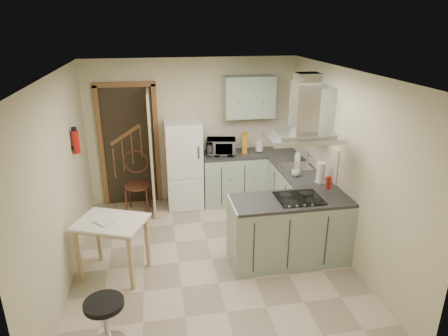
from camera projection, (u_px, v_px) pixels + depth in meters
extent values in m
plane|color=#C1AF96|center=(212.00, 259.00, 5.46)|extent=(4.20, 4.20, 0.00)
plane|color=silver|center=(210.00, 73.00, 4.59)|extent=(4.20, 4.20, 0.00)
plane|color=beige|center=(193.00, 131.00, 6.96)|extent=(3.60, 0.00, 3.60)
plane|color=beige|center=(61.00, 184.00, 4.72)|extent=(0.00, 4.20, 4.20)
plane|color=beige|center=(344.00, 165.00, 5.33)|extent=(0.00, 4.20, 4.20)
cube|color=brown|center=(129.00, 146.00, 6.82)|extent=(1.10, 0.12, 2.10)
cube|color=white|center=(184.00, 164.00, 6.82)|extent=(0.60, 0.60, 1.50)
cube|color=#9EB2A0|center=(233.00, 177.00, 7.07)|extent=(1.08, 0.60, 0.90)
cube|color=#9EB2A0|center=(291.00, 189.00, 6.59)|extent=(0.60, 1.95, 0.90)
cube|color=beige|center=(246.00, 134.00, 7.14)|extent=(1.68, 0.02, 0.50)
cube|color=#9EB2A0|center=(249.00, 97.00, 6.75)|extent=(0.85, 0.35, 0.70)
cube|color=#9EB2A0|center=(311.00, 108.00, 5.87)|extent=(0.35, 0.90, 0.70)
cube|color=#9EB2A0|center=(290.00, 230.00, 5.31)|extent=(1.55, 0.65, 0.90)
cube|color=black|center=(299.00, 198.00, 5.17)|extent=(0.58, 0.50, 0.01)
cube|color=silver|center=(303.00, 138.00, 4.88)|extent=(0.90, 0.55, 0.10)
cube|color=silver|center=(296.00, 167.00, 6.27)|extent=(0.45, 0.40, 0.01)
cylinder|color=#B2140F|center=(76.00, 142.00, 5.47)|extent=(0.10, 0.10, 0.32)
cube|color=#D2B481|center=(114.00, 248.00, 5.02)|extent=(0.99, 0.88, 0.76)
cube|color=#4F351A|center=(137.00, 186.00, 6.64)|extent=(0.47, 0.47, 0.95)
cylinder|color=black|center=(106.00, 323.00, 3.94)|extent=(0.43, 0.43, 0.52)
imported|color=black|center=(221.00, 147.00, 6.82)|extent=(0.54, 0.41, 0.27)
cylinder|color=silver|center=(259.00, 146.00, 6.96)|extent=(0.15, 0.15, 0.20)
cube|color=orange|center=(245.00, 143.00, 6.94)|extent=(0.13, 0.23, 0.33)
imported|color=#A4A4AF|center=(298.00, 155.00, 6.50)|extent=(0.12, 0.12, 0.20)
cylinder|color=silver|center=(321.00, 172.00, 5.63)|extent=(0.16, 0.16, 0.31)
imported|color=silver|center=(296.00, 173.00, 5.89)|extent=(0.13, 0.13, 0.10)
cylinder|color=#B3180F|center=(328.00, 183.00, 5.45)|extent=(0.07, 0.07, 0.18)
imported|color=#A33C36|center=(97.00, 221.00, 4.77)|extent=(0.27, 0.28, 0.10)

